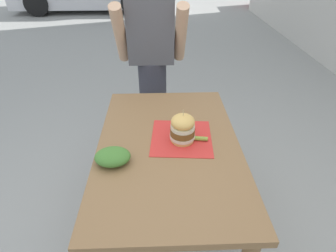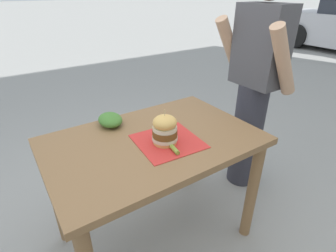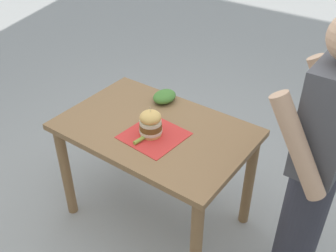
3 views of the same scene
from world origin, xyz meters
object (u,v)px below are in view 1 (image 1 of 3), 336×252
object	(u,v)px
pickle_spear	(200,138)
diner_across_table	(152,62)
side_salad	(113,157)
patio_table	(169,161)
sandwich	(183,128)

from	to	relation	value
pickle_spear	diner_across_table	xyz separation A→B (m)	(-0.28, 0.94, 0.08)
side_salad	diner_across_table	distance (m)	1.11
patio_table	side_salad	xyz separation A→B (m)	(-0.29, -0.14, 0.17)
patio_table	pickle_spear	bearing A→B (deg)	6.76
sandwich	pickle_spear	size ratio (longest dim) A/B	2.30
diner_across_table	patio_table	bearing A→B (deg)	-83.82
sandwich	diner_across_table	world-z (taller)	diner_across_table
side_salad	diner_across_table	bearing A→B (deg)	80.56
patio_table	diner_across_table	size ratio (longest dim) A/B	0.70
patio_table	sandwich	distance (m)	0.23
pickle_spear	side_salad	distance (m)	0.49
patio_table	pickle_spear	size ratio (longest dim) A/B	13.84
sandwich	side_salad	xyz separation A→B (m)	(-0.36, -0.17, -0.05)
side_salad	patio_table	bearing A→B (deg)	25.63
pickle_spear	diner_across_table	size ratio (longest dim) A/B	0.05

